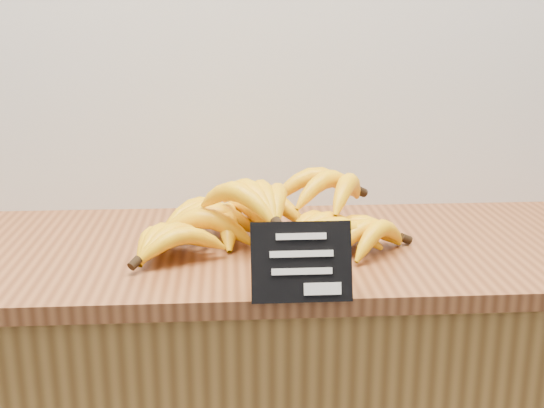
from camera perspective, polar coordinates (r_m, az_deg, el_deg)
The scene contains 3 objects.
counter_top at distance 1.29m, azimuth -0.14°, elevation -3.89°, with size 1.48×0.54×0.03m, color brown.
chalkboard_sign at distance 1.02m, azimuth 2.48°, elevation -4.88°, with size 0.15×0.01×0.12m, color black.
banana_pile at distance 1.28m, azimuth -0.09°, elevation -1.12°, with size 0.54×0.31×0.12m.
Camera 1 is at (-0.09, 1.53, 1.35)m, focal length 45.00 mm.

